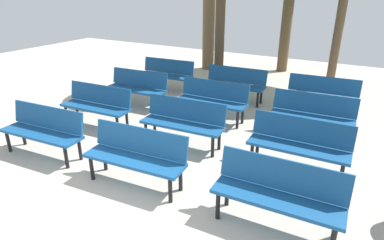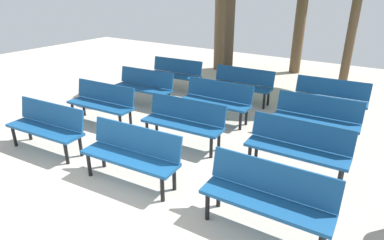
# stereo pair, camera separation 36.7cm
# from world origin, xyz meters

# --- Properties ---
(bench_r0_c0) EXTENTS (1.63, 0.61, 0.87)m
(bench_r0_c0) POSITION_xyz_m (-2.16, 1.50, 0.50)
(bench_r0_c0) COLOR navy
(bench_r0_c0) RESTS_ON ground_plane
(bench_r0_c1) EXTENTS (1.63, 0.61, 0.87)m
(bench_r0_c1) POSITION_xyz_m (-0.14, 1.57, 0.50)
(bench_r0_c1) COLOR navy
(bench_r0_c1) RESTS_ON ground_plane
(bench_r0_c2) EXTENTS (1.62, 0.54, 0.87)m
(bench_r0_c2) POSITION_xyz_m (2.00, 1.67, 0.50)
(bench_r0_c2) COLOR navy
(bench_r0_c2) RESTS_ON ground_plane
(bench_r1_c0) EXTENTS (1.63, 0.58, 0.87)m
(bench_r1_c0) POSITION_xyz_m (-2.30, 2.94, 0.50)
(bench_r1_c0) COLOR navy
(bench_r1_c0) RESTS_ON ground_plane
(bench_r1_c1) EXTENTS (1.63, 0.59, 0.87)m
(bench_r1_c1) POSITION_xyz_m (-0.20, 3.05, 0.50)
(bench_r1_c1) COLOR navy
(bench_r1_c1) RESTS_ON ground_plane
(bench_r1_c2) EXTENTS (1.61, 0.53, 0.87)m
(bench_r1_c2) POSITION_xyz_m (1.92, 3.18, 0.50)
(bench_r1_c2) COLOR navy
(bench_r1_c2) RESTS_ON ground_plane
(bench_r2_c0) EXTENTS (1.63, 0.58, 0.87)m
(bench_r2_c0) POSITION_xyz_m (-2.35, 4.38, 0.50)
(bench_r2_c0) COLOR navy
(bench_r2_c0) RESTS_ON ground_plane
(bench_r2_c1) EXTENTS (1.61, 0.53, 0.87)m
(bench_r2_c1) POSITION_xyz_m (-0.28, 4.47, 0.50)
(bench_r2_c1) COLOR navy
(bench_r2_c1) RESTS_ON ground_plane
(bench_r2_c2) EXTENTS (1.63, 0.57, 0.87)m
(bench_r2_c2) POSITION_xyz_m (1.86, 4.62, 0.50)
(bench_r2_c2) COLOR navy
(bench_r2_c2) RESTS_ON ground_plane
(bench_r3_c0) EXTENTS (1.63, 0.59, 0.87)m
(bench_r3_c0) POSITION_xyz_m (-2.45, 5.87, 0.50)
(bench_r3_c0) COLOR navy
(bench_r3_c0) RESTS_ON ground_plane
(bench_r3_c1) EXTENTS (1.62, 0.55, 0.87)m
(bench_r3_c1) POSITION_xyz_m (-0.34, 5.92, 0.50)
(bench_r3_c1) COLOR navy
(bench_r3_c1) RESTS_ON ground_plane
(bench_r3_c2) EXTENTS (1.63, 0.59, 0.87)m
(bench_r3_c2) POSITION_xyz_m (1.80, 6.06, 0.50)
(bench_r3_c2) COLOR navy
(bench_r3_c2) RESTS_ON ground_plane
(tree_0) EXTENTS (0.42, 0.42, 2.66)m
(tree_0) POSITION_xyz_m (-2.59, 8.78, 1.33)
(tree_0) COLOR brown
(tree_0) RESTS_ON ground_plane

